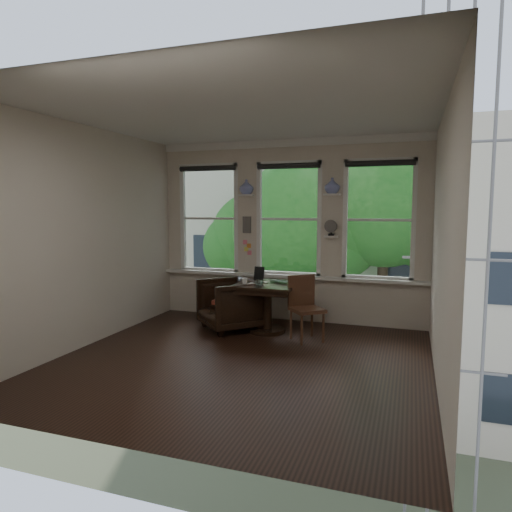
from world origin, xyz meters
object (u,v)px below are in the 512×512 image
at_px(laptop, 278,282).
at_px(armchair_left, 231,304).
at_px(mug, 244,281).
at_px(table, 267,308).
at_px(side_chair_right, 307,309).

bearing_deg(laptop, armchair_left, -140.77).
bearing_deg(mug, table, 25.06).
bearing_deg(table, laptop, 26.66).
xyz_separation_m(laptop, mug, (-0.46, -0.22, 0.03)).
xyz_separation_m(table, laptop, (0.15, 0.07, 0.39)).
height_order(table, mug, mug).
bearing_deg(mug, laptop, 25.58).
bearing_deg(mug, side_chair_right, -6.71).
bearing_deg(mug, armchair_left, 158.29).
height_order(armchair_left, mug, mug).
xyz_separation_m(table, armchair_left, (-0.59, -0.04, 0.02)).
distance_m(laptop, mug, 0.51).
height_order(table, laptop, laptop).
bearing_deg(side_chair_right, laptop, 107.45).
height_order(armchair_left, side_chair_right, side_chair_right).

